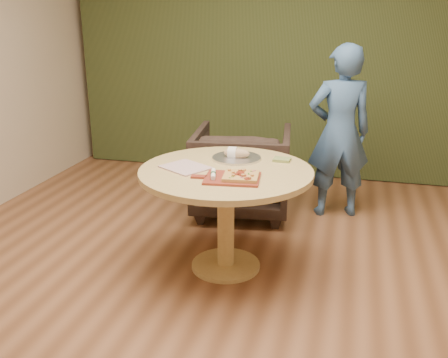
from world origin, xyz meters
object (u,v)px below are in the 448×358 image
armchair (242,166)px  person_standing (339,132)px  pizza_paddle (231,178)px  flatbread_pizza (241,176)px  serving_tray (237,158)px  bread_roll (235,153)px  cutlery_roll (213,174)px  pedestal_table (226,189)px

armchair → person_standing: person_standing is taller
pizza_paddle → armchair: size_ratio=0.53×
person_standing → armchair: bearing=-5.9°
flatbread_pizza → serving_tray: 0.48m
pizza_paddle → bread_roll: bread_roll is taller
pizza_paddle → flatbread_pizza: flatbread_pizza is taller
bread_roll → person_standing: 1.20m
flatbread_pizza → person_standing: 1.54m
pizza_paddle → flatbread_pizza: 0.07m
cutlery_roll → bread_roll: bread_roll is taller
pedestal_table → bread_roll: size_ratio=6.18×
pizza_paddle → serving_tray: size_ratio=1.29×
pedestal_table → bread_roll: bread_roll is taller
pedestal_table → cutlery_roll: cutlery_roll is taller
pizza_paddle → serving_tray: bearing=92.3°
pedestal_table → armchair: bearing=96.6°
cutlery_roll → serving_tray: cutlery_roll is taller
cutlery_roll → serving_tray: (0.04, 0.47, -0.02)m
bread_roll → armchair: (-0.13, 0.82, -0.36)m
serving_tray → armchair: (-0.14, 0.82, -0.32)m
serving_tray → pedestal_table: bearing=-93.0°
serving_tray → armchair: armchair is taller
bread_roll → armchair: size_ratio=0.22×
flatbread_pizza → serving_tray: (-0.14, 0.45, -0.02)m
pedestal_table → flatbread_pizza: size_ratio=4.91×
pizza_paddle → cutlery_roll: size_ratio=2.34×
serving_tray → bread_roll: bearing=180.0°
pedestal_table → person_standing: size_ratio=0.78×
pizza_paddle → person_standing: size_ratio=0.30×
flatbread_pizza → armchair: (-0.27, 1.27, -0.34)m
pizza_paddle → person_standing: (0.62, 1.44, 0.01)m
cutlery_roll → bread_roll: (0.03, 0.47, 0.01)m
pedestal_table → bread_roll: 0.32m
pedestal_table → cutlery_roll: bearing=-98.1°
pedestal_table → bread_roll: bearing=89.0°
bread_roll → armchair: 0.90m
cutlery_roll → armchair: armchair is taller
flatbread_pizza → cutlery_roll: (-0.18, -0.02, 0.00)m
flatbread_pizza → armchair: 1.35m
pedestal_table → person_standing: (0.71, 1.24, 0.15)m
bread_roll → person_standing: size_ratio=0.13×
armchair → person_standing: size_ratio=0.57×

